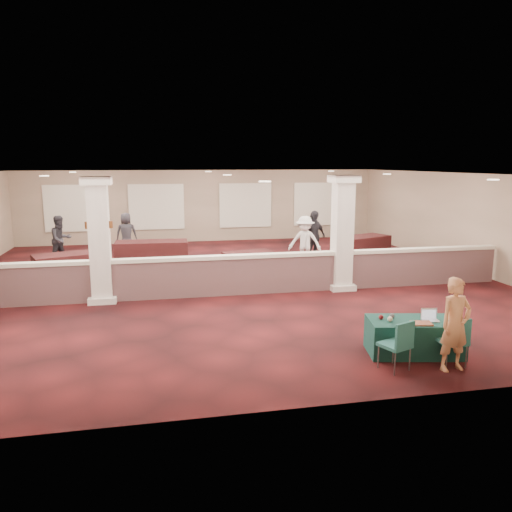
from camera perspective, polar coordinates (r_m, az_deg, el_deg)
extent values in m
plane|color=#411012|center=(15.09, -3.17, -2.94)|extent=(16.00, 16.00, 0.00)
cube|color=#7F6C58|center=(22.70, -6.22, 5.70)|extent=(16.00, 0.04, 3.20)
cube|color=#7F6C58|center=(7.13, 6.28, -5.32)|extent=(16.00, 0.04, 3.20)
cube|color=#7F6C58|center=(17.81, 23.20, 3.53)|extent=(0.04, 16.00, 3.20)
cube|color=white|center=(14.67, -3.30, 9.29)|extent=(16.00, 16.00, 0.02)
cube|color=brown|center=(13.54, -2.26, -2.36)|extent=(15.60, 0.20, 1.00)
cube|color=beige|center=(13.42, -2.27, -0.07)|extent=(15.60, 0.28, 0.10)
cube|color=white|center=(13.23, -17.43, 1.70)|extent=(0.50, 0.50, 3.20)
cube|color=white|center=(13.54, -17.07, -4.66)|extent=(0.70, 0.70, 0.16)
cube|color=white|center=(13.09, -17.80, 8.20)|extent=(0.72, 0.72, 0.20)
cube|color=white|center=(14.12, 9.82, 2.58)|extent=(0.50, 0.50, 3.20)
cube|color=white|center=(14.41, 9.63, -3.41)|extent=(0.70, 0.70, 0.16)
cube|color=white|center=(13.99, 10.02, 8.67)|extent=(0.72, 0.72, 0.20)
cylinder|color=brown|center=(13.21, -18.74, 3.37)|extent=(0.12, 0.12, 0.18)
cylinder|color=white|center=(13.21, -18.74, 3.37)|extent=(0.09, 0.09, 0.10)
cylinder|color=brown|center=(13.15, -16.31, 3.47)|extent=(0.12, 0.12, 0.18)
cylinder|color=white|center=(13.15, -16.31, 3.47)|extent=(0.09, 0.09, 0.10)
cube|color=#0D322A|center=(9.94, 17.62, -8.79)|extent=(1.84, 1.18, 0.66)
cube|color=#1D564E|center=(9.59, 21.43, -9.03)|extent=(0.46, 0.46, 0.06)
cube|color=#1D564E|center=(9.35, 22.21, -8.00)|extent=(0.43, 0.06, 0.43)
cylinder|color=slate|center=(9.43, 20.96, -10.87)|extent=(0.02, 0.02, 0.41)
cylinder|color=slate|center=(9.62, 22.89, -10.57)|extent=(0.02, 0.02, 0.41)
cylinder|color=slate|center=(9.72, 19.80, -10.13)|extent=(0.02, 0.02, 0.41)
cylinder|color=slate|center=(9.91, 21.70, -9.86)|extent=(0.02, 0.02, 0.41)
cube|color=#1D564E|center=(9.08, 15.56, -9.78)|extent=(0.59, 0.59, 0.06)
cube|color=#1D564E|center=(8.87, 16.65, -8.64)|extent=(0.42, 0.20, 0.43)
cylinder|color=slate|center=(8.92, 15.59, -11.79)|extent=(0.03, 0.03, 0.41)
cylinder|color=slate|center=(9.19, 17.16, -11.20)|extent=(0.03, 0.03, 0.41)
cylinder|color=slate|center=(9.15, 13.81, -11.11)|extent=(0.03, 0.03, 0.41)
cylinder|color=slate|center=(9.41, 15.39, -10.57)|extent=(0.03, 0.03, 0.41)
imported|color=#E3A662|center=(9.27, 21.82, -7.28)|extent=(0.64, 0.46, 1.64)
cube|color=black|center=(16.41, -20.72, -1.11)|extent=(2.16, 1.60, 0.79)
cube|color=black|center=(16.41, -0.84, -0.65)|extent=(1.77, 1.20, 0.65)
cube|color=black|center=(19.42, 12.19, 1.10)|extent=(2.17, 1.62, 0.79)
cube|color=black|center=(17.99, -12.61, 0.37)|extent=(2.04, 1.07, 0.81)
cube|color=black|center=(17.99, -11.02, 0.41)|extent=(2.02, 1.06, 0.81)
cube|color=black|center=(19.54, 11.50, 1.13)|extent=(1.96, 1.12, 0.76)
imported|color=black|center=(18.99, -21.42, 1.77)|extent=(0.91, 0.88, 1.70)
imported|color=silver|center=(17.16, 5.60, 1.65)|extent=(1.23, 0.95, 1.74)
imported|color=black|center=(17.94, 6.58, 2.22)|extent=(1.21, 0.93, 1.86)
imported|color=black|center=(19.94, -14.58, 2.48)|extent=(0.83, 0.48, 1.64)
cube|color=silver|center=(9.88, 19.31, -6.96)|extent=(0.33, 0.26, 0.02)
cube|color=silver|center=(9.94, 19.15, -6.20)|extent=(0.29, 0.07, 0.20)
cube|color=silver|center=(9.94, 19.16, -6.28)|extent=(0.26, 0.06, 0.17)
cube|color=#C34E1F|center=(9.64, 18.39, -7.30)|extent=(0.41, 0.34, 0.03)
sphere|color=beige|center=(9.60, 15.08, -6.97)|extent=(0.10, 0.10, 0.10)
sphere|color=maroon|center=(9.69, 14.09, -6.78)|extent=(0.09, 0.09, 0.09)
sphere|color=#525357|center=(9.81, 15.29, -6.62)|extent=(0.09, 0.09, 0.09)
cube|color=red|center=(9.80, 21.45, -7.26)|extent=(0.11, 0.05, 0.01)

